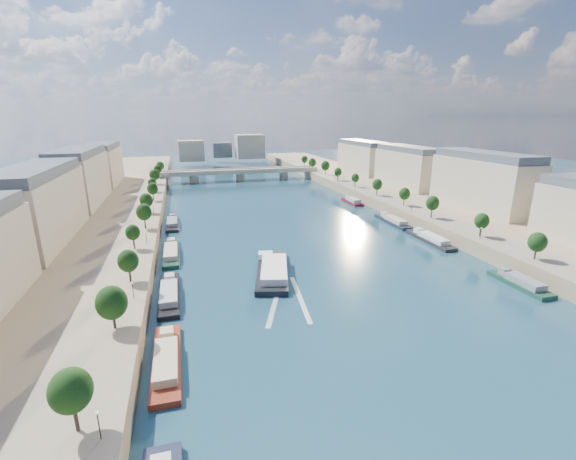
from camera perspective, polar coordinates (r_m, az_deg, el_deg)
ground at (r=164.91m, az=-0.81°, el=1.03°), size 700.00×700.00×0.00m
quay_left at (r=162.40m, az=-26.20°, el=-0.04°), size 44.00×520.00×5.00m
quay_right at (r=194.83m, az=20.17°, el=3.19°), size 44.00×520.00×5.00m
pave_left at (r=159.49m, az=-21.04°, el=1.25°), size 14.00×520.00×0.10m
pave_right at (r=186.04m, az=16.46°, el=3.75°), size 14.00×520.00×0.10m
trees_left at (r=160.00m, az=-20.47°, el=3.36°), size 4.80×268.80×8.26m
trees_right at (r=192.37m, az=14.53°, el=5.95°), size 4.80×268.80×8.26m
lamps_left at (r=148.75m, az=-19.75°, el=1.43°), size 0.36×200.36×4.28m
lamps_right at (r=187.38m, az=14.56°, el=4.84°), size 0.36×200.36×4.28m
buildings_left at (r=173.88m, az=-30.32°, el=5.14°), size 16.00×226.00×23.20m
buildings_right at (r=209.55m, az=21.59°, el=7.82°), size 16.00×226.00×23.20m
skyline at (r=376.92m, az=-9.03°, el=11.87°), size 79.00×42.00×22.00m
bridge at (r=278.06m, az=-7.10°, el=8.35°), size 112.00×12.00×8.15m
tour_barge at (r=111.94m, az=-2.30°, el=-6.00°), size 15.68×31.50×4.11m
wake at (r=97.85m, az=-0.03°, el=-10.22°), size 13.75×25.96×0.04m
moored_barges_left at (r=106.75m, az=-17.13°, el=-8.14°), size 5.00×152.26×3.60m
moored_barges_right at (r=159.72m, az=17.68°, el=0.03°), size 5.00×125.19×3.60m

